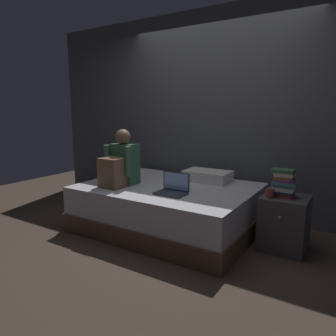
{
  "coord_description": "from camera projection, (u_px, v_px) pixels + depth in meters",
  "views": [
    {
      "loc": [
        1.7,
        -2.74,
        1.4
      ],
      "look_at": [
        -0.08,
        0.1,
        0.78
      ],
      "focal_mm": 33.36,
      "sensor_mm": 36.0,
      "label": 1
    }
  ],
  "objects": [
    {
      "name": "ground_plane",
      "position": [
        169.0,
        239.0,
        3.42
      ],
      "size": [
        8.0,
        8.0,
        0.0
      ],
      "primitive_type": "plane",
      "color": "#47382D"
    },
    {
      "name": "wall_back",
      "position": [
        217.0,
        114.0,
        4.18
      ],
      "size": [
        5.6,
        0.1,
        2.7
      ],
      "primitive_type": "cube",
      "color": "#4C4F54",
      "rests_on": "ground_plane"
    },
    {
      "name": "bed",
      "position": [
        169.0,
        207.0,
        3.73
      ],
      "size": [
        2.0,
        1.5,
        0.53
      ],
      "color": "brown",
      "rests_on": "ground_plane"
    },
    {
      "name": "nightstand",
      "position": [
        284.0,
        223.0,
        3.16
      ],
      "size": [
        0.44,
        0.46,
        0.55
      ],
      "color": "#474442",
      "rests_on": "ground_plane"
    },
    {
      "name": "person_sitting",
      "position": [
        120.0,
        164.0,
        3.66
      ],
      "size": [
        0.39,
        0.44,
        0.66
      ],
      "color": "#38664C",
      "rests_on": "bed"
    },
    {
      "name": "laptop",
      "position": [
        173.0,
        188.0,
        3.31
      ],
      "size": [
        0.32,
        0.23,
        0.22
      ],
      "color": "#333842",
      "rests_on": "bed"
    },
    {
      "name": "pillow",
      "position": [
        207.0,
        176.0,
        3.89
      ],
      "size": [
        0.56,
        0.36,
        0.13
      ],
      "primitive_type": "cube",
      "color": "silver",
      "rests_on": "bed"
    },
    {
      "name": "book_stack",
      "position": [
        283.0,
        183.0,
        3.08
      ],
      "size": [
        0.24,
        0.16,
        0.28
      ],
      "color": "#9E2D28",
      "rests_on": "nightstand"
    },
    {
      "name": "mug",
      "position": [
        270.0,
        193.0,
        3.07
      ],
      "size": [
        0.08,
        0.08,
        0.09
      ],
      "primitive_type": "cylinder",
      "color": "#933833",
      "rests_on": "nightstand"
    }
  ]
}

